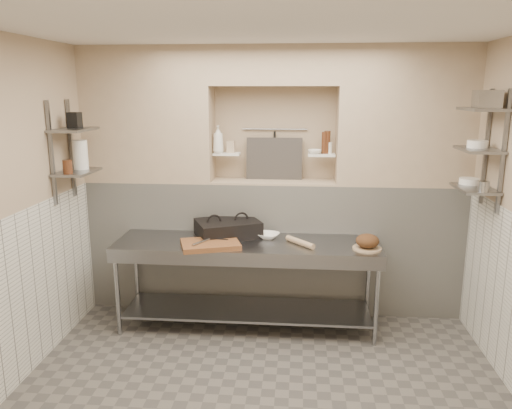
# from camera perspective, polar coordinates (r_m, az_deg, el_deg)

# --- Properties ---
(floor) EXTENTS (4.00, 3.90, 0.10)m
(floor) POSITION_cam_1_polar(r_m,az_deg,el_deg) (4.25, 0.53, -21.67)
(floor) COLOR #5A5650
(floor) RESTS_ON ground
(ceiling) EXTENTS (4.00, 3.90, 0.10)m
(ceiling) POSITION_cam_1_polar(r_m,az_deg,el_deg) (3.53, 0.64, 20.90)
(ceiling) COLOR silver
(ceiling) RESTS_ON ground
(wall_back) EXTENTS (4.00, 0.10, 2.80)m
(wall_back) POSITION_cam_1_polar(r_m,az_deg,el_deg) (5.57, 2.15, 3.01)
(wall_back) COLOR tan
(wall_back) RESTS_ON ground
(wall_front) EXTENTS (4.00, 0.10, 2.80)m
(wall_front) POSITION_cam_1_polar(r_m,az_deg,el_deg) (1.79, -4.63, -19.72)
(wall_front) COLOR tan
(wall_front) RESTS_ON ground
(backwall_lower) EXTENTS (4.00, 0.40, 1.40)m
(backwall_lower) POSITION_cam_1_polar(r_m,az_deg,el_deg) (5.50, 1.96, -4.64)
(backwall_lower) COLOR silver
(backwall_lower) RESTS_ON floor
(alcove_sill) EXTENTS (1.30, 0.40, 0.02)m
(alcove_sill) POSITION_cam_1_polar(r_m,az_deg,el_deg) (5.33, 2.02, 2.66)
(alcove_sill) COLOR tan
(alcove_sill) RESTS_ON backwall_lower
(backwall_pillar_left) EXTENTS (1.35, 0.40, 1.40)m
(backwall_pillar_left) POSITION_cam_1_polar(r_m,az_deg,el_deg) (5.48, -12.12, 9.94)
(backwall_pillar_left) COLOR tan
(backwall_pillar_left) RESTS_ON backwall_lower
(backwall_pillar_right) EXTENTS (1.35, 0.40, 1.40)m
(backwall_pillar_right) POSITION_cam_1_polar(r_m,az_deg,el_deg) (5.35, 16.62, 9.62)
(backwall_pillar_right) COLOR tan
(backwall_pillar_right) RESTS_ON backwall_lower
(backwall_header) EXTENTS (1.30, 0.40, 0.40)m
(backwall_header) POSITION_cam_1_polar(r_m,az_deg,el_deg) (5.24, 2.13, 15.55)
(backwall_header) COLOR tan
(backwall_header) RESTS_ON backwall_lower
(wainscot_left) EXTENTS (0.02, 3.90, 1.40)m
(wainscot_left) POSITION_cam_1_polar(r_m,az_deg,el_deg) (4.47, -26.26, -10.29)
(wainscot_left) COLOR silver
(wainscot_left) RESTS_ON floor
(alcove_shelf_left) EXTENTS (0.28, 0.16, 0.02)m
(alcove_shelf_left) POSITION_cam_1_polar(r_m,az_deg,el_deg) (5.33, -3.36, 5.80)
(alcove_shelf_left) COLOR white
(alcove_shelf_left) RESTS_ON backwall_lower
(alcove_shelf_right) EXTENTS (0.28, 0.16, 0.02)m
(alcove_shelf_right) POSITION_cam_1_polar(r_m,az_deg,el_deg) (5.28, 7.50, 5.65)
(alcove_shelf_right) COLOR white
(alcove_shelf_right) RESTS_ON backwall_lower
(utensil_rail) EXTENTS (0.70, 0.02, 0.02)m
(utensil_rail) POSITION_cam_1_polar(r_m,az_deg,el_deg) (5.42, 2.16, 8.60)
(utensil_rail) COLOR gray
(utensil_rail) RESTS_ON wall_back
(hanging_steel) EXTENTS (0.02, 0.02, 0.30)m
(hanging_steel) POSITION_cam_1_polar(r_m,az_deg,el_deg) (5.42, 2.13, 6.79)
(hanging_steel) COLOR black
(hanging_steel) RESTS_ON utensil_rail
(splash_panel) EXTENTS (0.60, 0.08, 0.45)m
(splash_panel) POSITION_cam_1_polar(r_m,az_deg,el_deg) (5.39, 2.09, 5.25)
(splash_panel) COLOR #383330
(splash_panel) RESTS_ON alcove_sill
(shelf_rail_left_a) EXTENTS (0.03, 0.03, 0.95)m
(shelf_rail_left_a) POSITION_cam_1_polar(r_m,az_deg,el_deg) (5.27, -20.37, 6.03)
(shelf_rail_left_a) COLOR slate
(shelf_rail_left_a) RESTS_ON wall_left
(shelf_rail_left_b) EXTENTS (0.03, 0.03, 0.95)m
(shelf_rail_left_b) POSITION_cam_1_polar(r_m,az_deg,el_deg) (4.91, -22.34, 5.42)
(shelf_rail_left_b) COLOR slate
(shelf_rail_left_b) RESTS_ON wall_left
(wall_shelf_left_lower) EXTENTS (0.30, 0.50, 0.02)m
(wall_shelf_left_lower) POSITION_cam_1_polar(r_m,az_deg,el_deg) (5.06, -19.76, 3.52)
(wall_shelf_left_lower) COLOR slate
(wall_shelf_left_lower) RESTS_ON wall_left
(wall_shelf_left_upper) EXTENTS (0.30, 0.50, 0.03)m
(wall_shelf_left_upper) POSITION_cam_1_polar(r_m,az_deg,el_deg) (5.01, -20.11, 8.04)
(wall_shelf_left_upper) COLOR slate
(wall_shelf_left_upper) RESTS_ON wall_left
(shelf_rail_right_a) EXTENTS (0.03, 0.03, 1.05)m
(shelf_rail_right_a) POSITION_cam_1_polar(r_m,az_deg,el_deg) (5.06, 24.82, 5.96)
(shelf_rail_right_a) COLOR slate
(shelf_rail_right_a) RESTS_ON wall_right
(shelf_rail_right_b) EXTENTS (0.03, 0.03, 1.05)m
(shelf_rail_right_b) POSITION_cam_1_polar(r_m,az_deg,el_deg) (4.69, 26.44, 5.33)
(shelf_rail_right_b) COLOR slate
(shelf_rail_right_b) RESTS_ON wall_right
(wall_shelf_right_lower) EXTENTS (0.30, 0.50, 0.02)m
(wall_shelf_right_lower) POSITION_cam_1_polar(r_m,az_deg,el_deg) (4.88, 23.72, 1.67)
(wall_shelf_right_lower) COLOR slate
(wall_shelf_right_lower) RESTS_ON wall_right
(wall_shelf_right_mid) EXTENTS (0.30, 0.50, 0.02)m
(wall_shelf_right_mid) POSITION_cam_1_polar(r_m,az_deg,el_deg) (4.83, 24.09, 5.74)
(wall_shelf_right_mid) COLOR slate
(wall_shelf_right_mid) RESTS_ON wall_right
(wall_shelf_right_upper) EXTENTS (0.30, 0.50, 0.03)m
(wall_shelf_right_upper) POSITION_cam_1_polar(r_m,az_deg,el_deg) (4.80, 24.48, 9.88)
(wall_shelf_right_upper) COLOR slate
(wall_shelf_right_upper) RESTS_ON wall_right
(prep_table) EXTENTS (2.60, 0.70, 0.90)m
(prep_table) POSITION_cam_1_polar(r_m,az_deg,el_deg) (5.00, -1.04, -7.17)
(prep_table) COLOR gray
(prep_table) RESTS_ON floor
(panini_press) EXTENTS (0.74, 0.66, 0.17)m
(panini_press) POSITION_cam_1_polar(r_m,az_deg,el_deg) (5.10, -3.23, -2.75)
(panini_press) COLOR black
(panini_press) RESTS_ON prep_table
(cutting_board) EXTENTS (0.63, 0.53, 0.05)m
(cutting_board) POSITION_cam_1_polar(r_m,az_deg,el_deg) (4.79, -5.24, -4.55)
(cutting_board) COLOR brown
(cutting_board) RESTS_ON prep_table
(knife_blade) EXTENTS (0.25, 0.06, 0.01)m
(knife_blade) POSITION_cam_1_polar(r_m,az_deg,el_deg) (4.87, -4.58, -3.97)
(knife_blade) COLOR gray
(knife_blade) RESTS_ON cutting_board
(tongs) EXTENTS (0.15, 0.25, 0.03)m
(tongs) POSITION_cam_1_polar(r_m,az_deg,el_deg) (4.77, -6.18, -4.25)
(tongs) COLOR gray
(tongs) RESTS_ON cutting_board
(mixing_bowl) EXTENTS (0.28, 0.28, 0.05)m
(mixing_bowl) POSITION_cam_1_polar(r_m,az_deg,el_deg) (5.04, 1.40, -3.58)
(mixing_bowl) COLOR white
(mixing_bowl) RESTS_ON prep_table
(rolling_pin) EXTENTS (0.29, 0.32, 0.06)m
(rolling_pin) POSITION_cam_1_polar(r_m,az_deg,el_deg) (4.84, 5.06, -4.31)
(rolling_pin) COLOR tan
(rolling_pin) RESTS_ON prep_table
(bread_board) EXTENTS (0.27, 0.27, 0.02)m
(bread_board) POSITION_cam_1_polar(r_m,az_deg,el_deg) (4.82, 12.57, -4.91)
(bread_board) COLOR tan
(bread_board) RESTS_ON prep_table
(bread_loaf) EXTENTS (0.22, 0.22, 0.13)m
(bread_loaf) POSITION_cam_1_polar(r_m,az_deg,el_deg) (4.80, 12.62, -4.08)
(bread_loaf) COLOR #4C2D19
(bread_loaf) RESTS_ON bread_board
(bottle_soap) EXTENTS (0.11, 0.11, 0.29)m
(bottle_soap) POSITION_cam_1_polar(r_m,az_deg,el_deg) (5.28, -4.35, 7.43)
(bottle_soap) COLOR white
(bottle_soap) RESTS_ON alcove_shelf_left
(jar_alcove) EXTENTS (0.08, 0.08, 0.12)m
(jar_alcove) POSITION_cam_1_polar(r_m,az_deg,el_deg) (5.33, -2.89, 6.61)
(jar_alcove) COLOR tan
(jar_alcove) RESTS_ON alcove_shelf_left
(bowl_alcove) EXTENTS (0.15, 0.15, 0.04)m
(bowl_alcove) POSITION_cam_1_polar(r_m,az_deg,el_deg) (5.26, 6.72, 6.02)
(bowl_alcove) COLOR white
(bowl_alcove) RESTS_ON alcove_shelf_right
(condiment_a) EXTENTS (0.06, 0.06, 0.23)m
(condiment_a) POSITION_cam_1_polar(r_m,az_deg,el_deg) (5.29, 8.14, 7.06)
(condiment_a) COLOR #472413
(condiment_a) RESTS_ON alcove_shelf_right
(condiment_b) EXTENTS (0.06, 0.06, 0.23)m
(condiment_b) POSITION_cam_1_polar(r_m,az_deg,el_deg) (5.27, 7.81, 7.00)
(condiment_b) COLOR #472413
(condiment_b) RESTS_ON alcove_shelf_right
(condiment_c) EXTENTS (0.07, 0.07, 0.12)m
(condiment_c) POSITION_cam_1_polar(r_m,az_deg,el_deg) (5.30, 8.32, 6.43)
(condiment_c) COLOR white
(condiment_c) RESTS_ON alcove_shelf_right
(jug_left) EXTENTS (0.14, 0.14, 0.28)m
(jug_left) POSITION_cam_1_polar(r_m,az_deg,el_deg) (5.13, -19.43, 5.39)
(jug_left) COLOR white
(jug_left) RESTS_ON wall_shelf_left_lower
(jar_left) EXTENTS (0.09, 0.09, 0.13)m
(jar_left) POSITION_cam_1_polar(r_m,az_deg,el_deg) (4.88, -20.73, 4.04)
(jar_left) COLOR #472413
(jar_left) RESTS_ON wall_shelf_left_lower
(box_left_upper) EXTENTS (0.11, 0.11, 0.15)m
(box_left_upper) POSITION_cam_1_polar(r_m,az_deg,el_deg) (5.04, -20.02, 9.05)
(box_left_upper) COLOR black
(box_left_upper) RESTS_ON wall_shelf_left_upper
(bowl_right) EXTENTS (0.18, 0.18, 0.05)m
(bowl_right) POSITION_cam_1_polar(r_m,az_deg,el_deg) (5.02, 23.19, 2.47)
(bowl_right) COLOR white
(bowl_right) RESTS_ON wall_shelf_right_lower
(canister_right) EXTENTS (0.09, 0.09, 0.09)m
(canister_right) POSITION_cam_1_polar(r_m,az_deg,el_deg) (4.67, 24.57, 1.87)
(canister_right) COLOR gray
(canister_right) RESTS_ON wall_shelf_right_lower
(bowl_right_mid) EXTENTS (0.18, 0.18, 0.07)m
(bowl_right_mid) POSITION_cam_1_polar(r_m,az_deg,el_deg) (4.86, 23.98, 6.34)
(bowl_right_mid) COLOR white
(bowl_right_mid) RESTS_ON wall_shelf_right_mid
(basket_right) EXTENTS (0.21, 0.25, 0.15)m
(basket_right) POSITION_cam_1_polar(r_m,az_deg,el_deg) (4.72, 24.90, 10.88)
(basket_right) COLOR gray
(basket_right) RESTS_ON wall_shelf_right_upper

